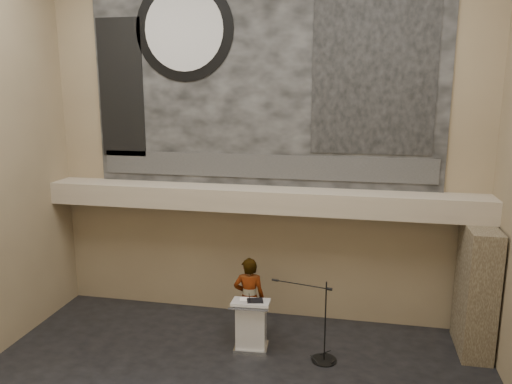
# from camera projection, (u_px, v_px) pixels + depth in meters

# --- Properties ---
(wall_back) EXTENTS (10.00, 0.02, 8.50)m
(wall_back) POSITION_uv_depth(u_px,v_px,m) (263.00, 140.00, 11.40)
(wall_back) COLOR #826F52
(wall_back) RESTS_ON floor
(wall_front) EXTENTS (10.00, 0.02, 8.50)m
(wall_front) POSITION_uv_depth(u_px,v_px,m) (64.00, 254.00, 3.74)
(wall_front) COLOR #826F52
(wall_front) RESTS_ON floor
(soffit) EXTENTS (10.00, 0.80, 0.50)m
(soffit) POSITION_uv_depth(u_px,v_px,m) (260.00, 199.00, 11.29)
(soffit) COLOR tan
(soffit) RESTS_ON wall_back
(sprinkler_left) EXTENTS (0.04, 0.04, 0.06)m
(sprinkler_left) POSITION_uv_depth(u_px,v_px,m) (192.00, 208.00, 11.62)
(sprinkler_left) COLOR #B2893D
(sprinkler_left) RESTS_ON soffit
(sprinkler_right) EXTENTS (0.04, 0.04, 0.06)m
(sprinkler_right) POSITION_uv_depth(u_px,v_px,m) (344.00, 216.00, 10.93)
(sprinkler_right) COLOR #B2893D
(sprinkler_right) RESTS_ON soffit
(banner) EXTENTS (8.00, 0.05, 5.00)m
(banner) POSITION_uv_depth(u_px,v_px,m) (263.00, 75.00, 11.06)
(banner) COLOR black
(banner) RESTS_ON wall_back
(banner_text_strip) EXTENTS (7.76, 0.02, 0.55)m
(banner_text_strip) POSITION_uv_depth(u_px,v_px,m) (262.00, 166.00, 11.46)
(banner_text_strip) COLOR #313131
(banner_text_strip) RESTS_ON banner
(banner_clock_rim) EXTENTS (2.30, 0.02, 2.30)m
(banner_clock_rim) POSITION_uv_depth(u_px,v_px,m) (184.00, 29.00, 11.17)
(banner_clock_rim) COLOR black
(banner_clock_rim) RESTS_ON banner
(banner_clock_face) EXTENTS (1.84, 0.02, 1.84)m
(banner_clock_face) POSITION_uv_depth(u_px,v_px,m) (184.00, 29.00, 11.15)
(banner_clock_face) COLOR silver
(banner_clock_face) RESTS_ON banner
(banner_building_print) EXTENTS (2.60, 0.02, 3.60)m
(banner_building_print) POSITION_uv_depth(u_px,v_px,m) (374.00, 70.00, 10.53)
(banner_building_print) COLOR black
(banner_building_print) RESTS_ON banner
(banner_brick_print) EXTENTS (1.10, 0.02, 3.20)m
(banner_brick_print) POSITION_uv_depth(u_px,v_px,m) (121.00, 88.00, 11.75)
(banner_brick_print) COLOR black
(banner_brick_print) RESTS_ON banner
(stone_pier) EXTENTS (0.60, 1.40, 2.70)m
(stone_pier) POSITION_uv_depth(u_px,v_px,m) (476.00, 290.00, 10.29)
(stone_pier) COLOR #473C2C
(stone_pier) RESTS_ON floor
(lectern) EXTENTS (0.82, 0.61, 1.14)m
(lectern) POSITION_uv_depth(u_px,v_px,m) (251.00, 325.00, 10.47)
(lectern) COLOR silver
(lectern) RESTS_ON floor
(binder) EXTENTS (0.39, 0.34, 0.04)m
(binder) POSITION_uv_depth(u_px,v_px,m) (255.00, 301.00, 10.29)
(binder) COLOR black
(binder) RESTS_ON lectern
(papers) EXTENTS (0.27, 0.33, 0.00)m
(papers) POSITION_uv_depth(u_px,v_px,m) (245.00, 300.00, 10.36)
(papers) COLOR white
(papers) RESTS_ON lectern
(speaker_person) EXTENTS (0.73, 0.53, 1.86)m
(speaker_person) POSITION_uv_depth(u_px,v_px,m) (249.00, 298.00, 10.86)
(speaker_person) COLOR silver
(speaker_person) RESTS_ON floor
(mic_stand) EXTENTS (1.38, 0.52, 1.70)m
(mic_stand) POSITION_uv_depth(u_px,v_px,m) (323.00, 349.00, 10.09)
(mic_stand) COLOR black
(mic_stand) RESTS_ON floor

